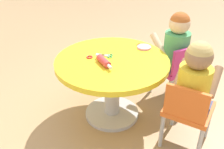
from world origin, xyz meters
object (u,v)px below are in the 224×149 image
object	(u,v)px
seated_child_left	(195,79)
rolling_pin	(104,61)
craft_table	(112,75)
child_chair_right	(176,68)
child_chair_left	(188,111)
craft_scissors	(107,56)
seated_child_right	(177,42)

from	to	relation	value
seated_child_left	rolling_pin	world-z (taller)	seated_child_left
craft_table	child_chair_right	xyz separation A→B (m)	(0.14, -0.59, -0.08)
child_chair_left	craft_scissors	size ratio (longest dim) A/B	3.76
seated_child_left	craft_scissors	size ratio (longest dim) A/B	3.58
craft_table	seated_child_right	bearing A→B (deg)	-72.65
child_chair_right	craft_scissors	distance (m)	0.66
child_chair_left	seated_child_right	world-z (taller)	seated_child_right
craft_table	seated_child_right	world-z (taller)	seated_child_right
child_chair_right	rolling_pin	size ratio (longest dim) A/B	2.38
craft_table	child_chair_right	world-z (taller)	child_chair_right
seated_child_right	child_chair_left	bearing A→B (deg)	166.93
child_chair_left	craft_scissors	xyz separation A→B (m)	(0.48, 0.47, 0.21)
seated_child_left	rolling_pin	distance (m)	0.63
child_chair_left	seated_child_left	distance (m)	0.23
seated_child_left	child_chair_right	world-z (taller)	seated_child_left
seated_child_right	craft_scissors	distance (m)	0.62
craft_scissors	child_chair_left	bearing A→B (deg)	-136.02
seated_child_left	child_chair_left	bearing A→B (deg)	139.63
child_chair_left	rolling_pin	distance (m)	0.67
rolling_pin	craft_scissors	distance (m)	0.14
seated_child_left	rolling_pin	size ratio (longest dim) A/B	2.26
child_chair_right	craft_scissors	xyz separation A→B (m)	(-0.08, 0.62, 0.21)
seated_child_right	craft_scissors	bearing A→B (deg)	100.89
craft_table	child_chair_right	size ratio (longest dim) A/B	1.59
rolling_pin	craft_scissors	bearing A→B (deg)	-19.51
child_chair_left	seated_child_left	world-z (taller)	seated_child_left
craft_table	child_chair_right	bearing A→B (deg)	-76.42
seated_child_right	rolling_pin	xyz separation A→B (m)	(-0.24, 0.65, 0.01)
craft_table	rolling_pin	distance (m)	0.18
craft_table	rolling_pin	bearing A→B (deg)	130.86
craft_table	rolling_pin	size ratio (longest dim) A/B	3.77
rolling_pin	craft_table	bearing A→B (deg)	-49.14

